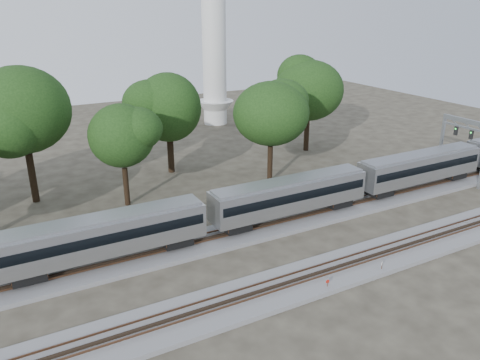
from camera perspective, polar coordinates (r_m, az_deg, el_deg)
name	(u,v)px	position (r m, az deg, el deg)	size (l,w,h in m)	color
ground	(223,276)	(40.10, -2.05, -11.62)	(160.00, 160.00, 0.00)	#383328
track_far	(195,244)	(44.74, -5.50, -7.74)	(160.00, 5.00, 0.73)	slate
track_near	(246,299)	(37.03, 0.78, -14.26)	(160.00, 5.00, 0.73)	slate
train	(361,179)	(53.74, 14.55, 0.14)	(109.08, 3.11, 4.59)	#AEB0B5
switch_stand_red	(327,284)	(38.58, 10.61, -12.32)	(0.32, 0.06, 1.00)	#512D19
switch_stand_white	(382,266)	(41.89, 16.91, -9.98)	(0.33, 0.17, 1.08)	#512D19
switch_lever	(312,296)	(37.86, 8.78, -13.77)	(0.50, 0.30, 0.30)	#512D19
signal_gantry	(464,136)	(64.98, 25.66, 4.82)	(0.57, 6.72, 8.17)	gray
tree_3	(21,110)	(56.22, -25.10, 7.71)	(10.87, 10.87, 15.33)	black
tree_4	(122,136)	(52.33, -14.24, 5.24)	(8.23, 8.23, 11.61)	black
tree_5	(168,108)	(62.13, -8.75, 8.72)	(9.01, 9.01, 12.70)	black
tree_6	(271,114)	(57.66, 3.82, 8.07)	(9.07, 9.07, 12.79)	black
tree_7	(309,91)	(72.03, 8.38, 10.73)	(9.47, 9.47, 13.35)	black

